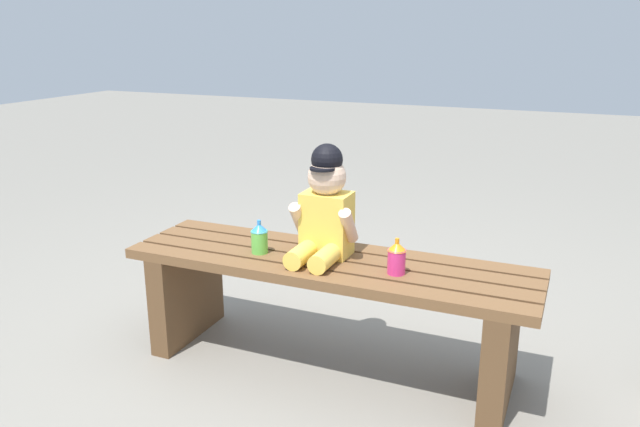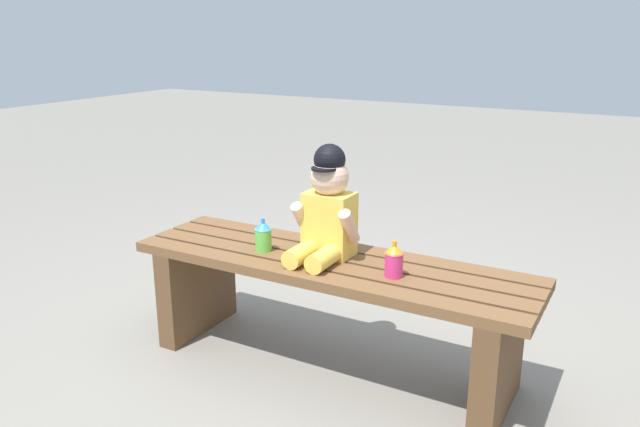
{
  "view_description": "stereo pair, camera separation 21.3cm",
  "coord_description": "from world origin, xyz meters",
  "px_view_note": "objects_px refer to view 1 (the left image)",
  "views": [
    {
      "loc": [
        0.79,
        -1.93,
        1.21
      ],
      "look_at": [
        -0.01,
        -0.05,
        0.6
      ],
      "focal_mm": 35.22,
      "sensor_mm": 36.0,
      "label": 1
    },
    {
      "loc": [
        0.98,
        -1.84,
        1.21
      ],
      "look_at": [
        -0.01,
        -0.05,
        0.6
      ],
      "focal_mm": 35.22,
      "sensor_mm": 36.0,
      "label": 2
    }
  ],
  "objects_px": {
    "park_bench": "(328,295)",
    "sippy_cup_right": "(397,257)",
    "child_figure": "(325,209)",
    "sippy_cup_left": "(259,238)"
  },
  "relations": [
    {
      "from": "child_figure",
      "to": "park_bench",
      "type": "bearing_deg",
      "value": -42.18
    },
    {
      "from": "child_figure",
      "to": "sippy_cup_left",
      "type": "bearing_deg",
      "value": -164.89
    },
    {
      "from": "sippy_cup_right",
      "to": "sippy_cup_left",
      "type": "bearing_deg",
      "value": 180.0
    },
    {
      "from": "child_figure",
      "to": "sippy_cup_right",
      "type": "xyz_separation_m",
      "value": [
        0.28,
        -0.06,
        -0.12
      ]
    },
    {
      "from": "park_bench",
      "to": "sippy_cup_left",
      "type": "height_order",
      "value": "sippy_cup_left"
    },
    {
      "from": "child_figure",
      "to": "sippy_cup_left",
      "type": "relative_size",
      "value": 3.26
    },
    {
      "from": "park_bench",
      "to": "sippy_cup_right",
      "type": "distance_m",
      "value": 0.33
    },
    {
      "from": "sippy_cup_left",
      "to": "sippy_cup_right",
      "type": "relative_size",
      "value": 1.0
    },
    {
      "from": "park_bench",
      "to": "sippy_cup_left",
      "type": "bearing_deg",
      "value": -170.92
    },
    {
      "from": "sippy_cup_left",
      "to": "sippy_cup_right",
      "type": "xyz_separation_m",
      "value": [
        0.51,
        0.0,
        0.0
      ]
    }
  ]
}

